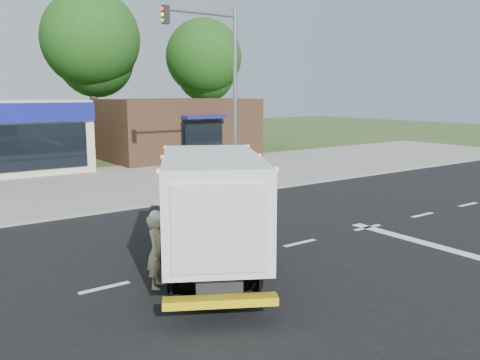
% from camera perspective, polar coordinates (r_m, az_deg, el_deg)
% --- Properties ---
extents(ground, '(120.00, 120.00, 0.00)m').
position_cam_1_polar(ground, '(15.26, 6.73, -7.09)').
color(ground, '#385123').
rests_on(ground, ground).
extents(road_asphalt, '(60.00, 14.00, 0.02)m').
position_cam_1_polar(road_asphalt, '(15.26, 6.73, -7.08)').
color(road_asphalt, black).
rests_on(road_asphalt, ground).
extents(sidewalk, '(60.00, 2.40, 0.12)m').
position_cam_1_polar(sidewalk, '(21.82, -7.91, -1.82)').
color(sidewalk, gray).
rests_on(sidewalk, ground).
extents(parking_apron, '(60.00, 9.00, 0.02)m').
position_cam_1_polar(parking_apron, '(27.02, -13.66, 0.12)').
color(parking_apron, gray).
rests_on(parking_apron, ground).
extents(lane_markings, '(55.20, 7.00, 0.01)m').
position_cam_1_polar(lane_markings, '(15.30, 13.95, -7.21)').
color(lane_markings, silver).
rests_on(lane_markings, road_asphalt).
extents(ems_box_truck, '(5.11, 6.95, 3.01)m').
position_cam_1_polar(ems_box_truck, '(12.60, -3.36, -2.51)').
color(ems_box_truck, black).
rests_on(ems_box_truck, ground).
extents(emergency_worker, '(0.71, 0.74, 1.82)m').
position_cam_1_polar(emergency_worker, '(11.78, -9.37, -7.75)').
color(emergency_worker, tan).
rests_on(emergency_worker, ground).
extents(brown_storefront, '(10.00, 6.70, 4.00)m').
position_cam_1_polar(brown_storefront, '(35.15, -6.86, 5.78)').
color(brown_storefront, '#382316').
rests_on(brown_storefront, ground).
extents(traffic_signal_pole, '(3.51, 0.25, 8.00)m').
position_cam_1_polar(traffic_signal_pole, '(22.07, -1.96, 11.10)').
color(traffic_signal_pole, gray).
rests_on(traffic_signal_pole, ground).
extents(background_trees, '(36.77, 7.39, 12.10)m').
position_cam_1_polar(background_trees, '(40.06, -23.14, 13.27)').
color(background_trees, '#332114').
rests_on(background_trees, ground).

